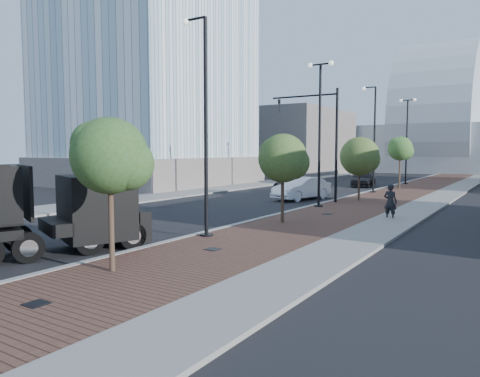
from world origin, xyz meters
The scene contains 23 objects.
sidewalk centered at (3.50, 40.00, 0.06)m, with size 7.00×140.00×0.12m, color #4C2D23.
concrete_strip centered at (6.20, 40.00, 0.07)m, with size 2.40×140.00×0.13m, color slate.
curb centered at (0.00, 40.00, 0.07)m, with size 0.30×140.00×0.14m, color gray.
west_sidewalk centered at (-13.00, 40.00, 0.06)m, with size 4.00×140.00×0.12m, color slate.
white_sedan centered at (-2.53, 26.15, 0.85)m, with size 1.80×5.16×1.70m, color white.
dark_car_mid centered at (-5.31, 30.91, 0.73)m, with size 2.42×5.26×1.46m, color black.
dark_car_far centered at (-2.55, 41.31, 0.73)m, with size 2.05×5.03×1.46m, color black.
pedestrian centered at (5.77, 19.44, 0.97)m, with size 0.71×0.46×1.94m, color black.
streetlight_1 centered at (0.49, 10.00, 4.34)m, with size 1.44×0.56×9.21m.
streetlight_2 centered at (0.60, 22.00, 4.82)m, with size 1.72×0.56×9.28m.
streetlight_3 centered at (0.49, 34.00, 4.34)m, with size 1.44×0.56×9.21m.
streetlight_4 centered at (0.60, 46.00, 4.82)m, with size 1.72×0.56×9.28m.
traffic_mast centered at (-0.30, 25.00, 4.98)m, with size 5.09×0.20×8.00m.
tree_0 centered at (1.65, 4.02, 3.54)m, with size 2.32×2.26×4.68m.
tree_1 centered at (1.65, 15.02, 3.32)m, with size 2.48×2.44×4.55m.
tree_2 centered at (1.65, 27.02, 3.29)m, with size 2.80×2.80×4.70m.
tree_3 centered at (1.65, 39.02, 3.89)m, with size 2.33×2.27×5.05m.
tower_podium centered at (-24.00, 32.00, 1.50)m, with size 19.00×19.00×3.00m, color #66605C.
convention_center centered at (-2.00, 85.00, 6.00)m, with size 50.00×30.00×50.00m.
commercial_block_nw centered at (-20.00, 60.00, 5.00)m, with size 14.00×20.00×10.00m, color #625C58.
utility_cover_0 centered at (2.40, 1.00, 0.13)m, with size 0.50×0.50×0.02m, color black.
utility_cover_1 centered at (2.40, 8.00, 0.13)m, with size 0.50×0.50×0.02m, color black.
utility_cover_2 centered at (2.40, 19.00, 0.13)m, with size 0.50×0.50×0.02m, color black.
Camera 1 is at (11.98, -5.10, 3.70)m, focal length 33.87 mm.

